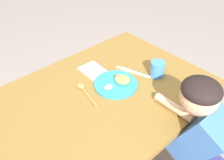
{
  "coord_description": "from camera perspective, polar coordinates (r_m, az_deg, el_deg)",
  "views": [
    {
      "loc": [
        -0.61,
        -0.74,
        1.56
      ],
      "look_at": [
        0.08,
        0.03,
        0.73
      ],
      "focal_mm": 38.56,
      "sensor_mm": 36.0,
      "label": 1
    }
  ],
  "objects": [
    {
      "name": "drinking_cup",
      "position": [
        1.39,
        10.65,
        2.58
      ],
      "size": [
        0.08,
        0.08,
        0.09
      ],
      "primitive_type": "cylinder",
      "color": "#4188D9",
      "rests_on": "dining_table"
    },
    {
      "name": "spoon",
      "position": [
        1.29,
        -6.69,
        -2.34
      ],
      "size": [
        0.07,
        0.22,
        0.02
      ],
      "rotation": [
        0.0,
        0.0,
        1.37
      ],
      "color": "#C18548",
      "rests_on": "dining_table"
    },
    {
      "name": "person",
      "position": [
        1.31,
        19.62,
        -16.54
      ],
      "size": [
        0.18,
        0.41,
        0.95
      ],
      "color": "#3D3974",
      "rests_on": "ground_plane"
    },
    {
      "name": "fork",
      "position": [
        1.42,
        5.06,
        1.92
      ],
      "size": [
        0.09,
        0.22,
        0.01
      ],
      "rotation": [
        0.0,
        0.0,
        1.9
      ],
      "color": "silver",
      "rests_on": "dining_table"
    },
    {
      "name": "napkin",
      "position": [
        1.44,
        -4.53,
        2.3
      ],
      "size": [
        0.13,
        0.16,
        0.0
      ],
      "primitive_type": "cube",
      "rotation": [
        0.0,
        0.0,
        -0.04
      ],
      "color": "white",
      "rests_on": "dining_table"
    },
    {
      "name": "dining_table",
      "position": [
        1.37,
        -1.66,
        -7.08
      ],
      "size": [
        1.15,
        0.84,
        0.71
      ],
      "color": "olive",
      "rests_on": "ground_plane"
    },
    {
      "name": "plate",
      "position": [
        1.32,
        1.06,
        -0.77
      ],
      "size": [
        0.24,
        0.24,
        0.05
      ],
      "color": "#2F93BC",
      "rests_on": "dining_table"
    }
  ]
}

